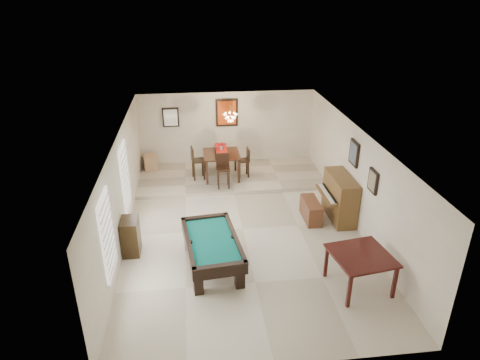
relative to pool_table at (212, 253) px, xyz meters
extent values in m
cube|color=beige|center=(0.89, 1.55, -0.36)|extent=(6.00, 9.00, 0.02)
cube|color=silver|center=(0.89, 6.05, 0.95)|extent=(6.00, 0.04, 2.60)
cube|color=silver|center=(0.89, -2.95, 0.95)|extent=(6.00, 0.04, 2.60)
cube|color=silver|center=(-2.11, 1.55, 0.95)|extent=(0.04, 9.00, 2.60)
cube|color=silver|center=(3.89, 1.55, 0.95)|extent=(0.04, 9.00, 2.60)
cube|color=white|center=(0.89, 1.55, 2.25)|extent=(6.00, 9.00, 0.04)
cube|color=beige|center=(0.89, 4.80, -0.29)|extent=(6.00, 2.50, 0.12)
cube|color=white|center=(-2.08, -0.65, 1.05)|extent=(0.06, 1.00, 1.70)
cube|color=white|center=(-2.08, 2.15, 1.05)|extent=(0.06, 1.00, 1.70)
cube|color=#5A311D|center=(2.80, 1.84, -0.08)|extent=(0.39, 1.00, 0.55)
cube|color=black|center=(-1.89, 0.79, 0.09)|extent=(0.40, 0.60, 0.90)
cube|color=tan|center=(-1.79, 5.61, 0.01)|extent=(0.54, 0.62, 0.49)
cube|color=#D84C14|center=(0.89, 6.01, 1.55)|extent=(0.75, 0.06, 0.95)
cube|color=white|center=(-1.01, 6.01, 1.45)|extent=(0.55, 0.06, 0.65)
cube|color=slate|center=(3.85, 1.85, 1.55)|extent=(0.06, 0.55, 0.65)
cube|color=gray|center=(3.85, 0.55, 1.35)|extent=(0.06, 0.45, 0.55)
camera|label=1|loc=(-0.32, -8.10, 5.59)|focal=32.00mm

